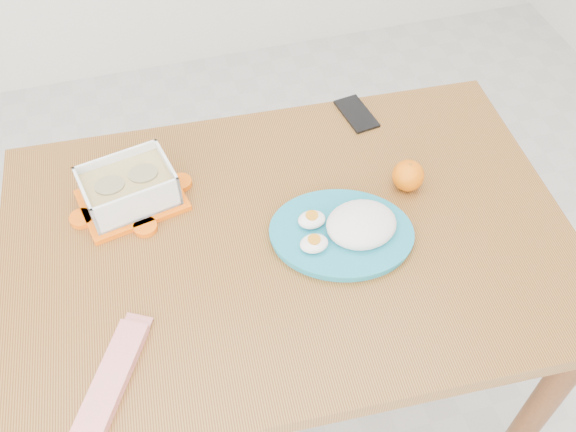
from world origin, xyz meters
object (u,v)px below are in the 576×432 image
object	(u,v)px
dining_table	(288,266)
smartphone	(357,114)
rice_plate	(348,228)
orange_fruit	(408,175)
food_container	(129,188)

from	to	relation	value
dining_table	smartphone	distance (m)	0.41
dining_table	rice_plate	size ratio (longest dim) A/B	3.30
orange_fruit	rice_plate	distance (m)	0.19
dining_table	smartphone	world-z (taller)	smartphone
dining_table	orange_fruit	xyz separation A→B (m)	(0.28, 0.06, 0.14)
dining_table	orange_fruit	distance (m)	0.32
food_container	smartphone	world-z (taller)	food_container
orange_fruit	smartphone	size ratio (longest dim) A/B	0.55
dining_table	food_container	size ratio (longest dim) A/B	5.06
food_container	rice_plate	xyz separation A→B (m)	(0.40, -0.21, -0.02)
food_container	orange_fruit	world-z (taller)	food_container
orange_fruit	smartphone	world-z (taller)	orange_fruit
food_container	smartphone	bearing A→B (deg)	1.74
dining_table	food_container	bearing A→B (deg)	152.16
food_container	rice_plate	distance (m)	0.45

